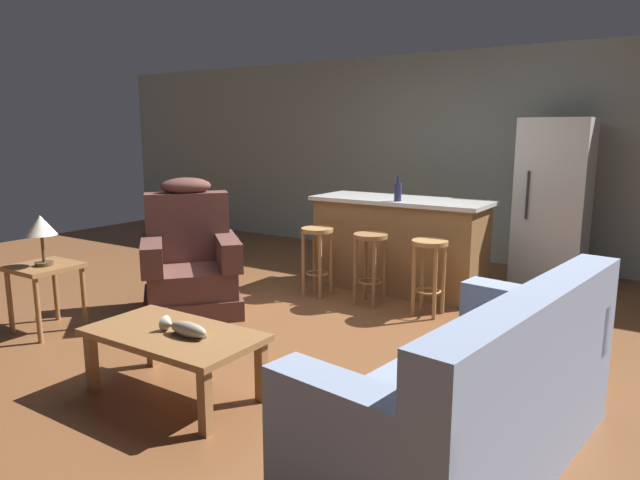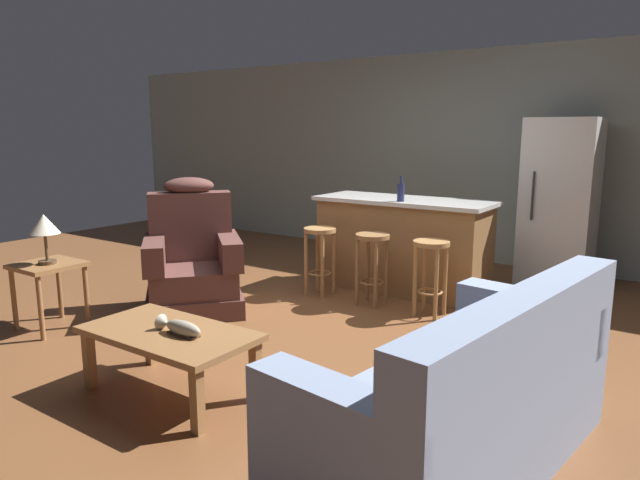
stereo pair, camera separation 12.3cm
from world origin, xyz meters
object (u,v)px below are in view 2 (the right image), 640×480
kitchen_island (403,244)px  bar_stool_middle (372,256)px  end_table (48,275)px  refrigerator (560,202)px  fish_figurine (179,327)px  recliner_near_lamp (193,263)px  table_lamp (44,227)px  bar_stool_right (431,264)px  couch (466,404)px  bottle_tall_green (401,192)px  coffee_table (169,339)px  bar_stool_left (320,248)px

kitchen_island → bar_stool_middle: kitchen_island is taller
end_table → refrigerator: 5.03m
fish_figurine → recliner_near_lamp: recliner_near_lamp is taller
table_lamp → bar_stool_right: (2.42, 2.12, -0.40)m
couch → refrigerator: refrigerator is taller
fish_figurine → bottle_tall_green: size_ratio=1.37×
end_table → kitchen_island: size_ratio=0.31×
fish_figurine → bottle_tall_green: bottle_tall_green is taller
fish_figurine → couch: size_ratio=0.17×
couch → kitchen_island: size_ratio=1.11×
fish_figurine → recliner_near_lamp: (-1.32, 1.33, -0.04)m
table_lamp → bar_stool_right: 3.24m
bar_stool_middle → coffee_table: bearing=-92.2°
bar_stool_right → refrigerator: (0.65, 1.83, 0.41)m
couch → bottle_tall_green: 3.07m
bar_stool_left → bar_stool_middle: (0.59, 0.00, 0.00)m
kitchen_island → bottle_tall_green: 0.61m
couch → bar_stool_middle: (-1.71, 2.10, 0.13)m
end_table → coffee_table: bearing=-8.2°
kitchen_island → recliner_near_lamp: bearing=-128.3°
bar_stool_middle → bottle_tall_green: bearing=79.1°
fish_figurine → refrigerator: (1.23, 4.20, 0.42)m
table_lamp → bottle_tall_green: 3.17m
table_lamp → bar_stool_left: 2.48m
recliner_near_lamp → end_table: bearing=-76.1°
kitchen_island → refrigerator: size_ratio=1.02×
couch → end_table: 3.57m
kitchen_island → bar_stool_right: bearing=-46.9°
end_table → bar_stool_middle: bar_stool_middle is taller
bar_stool_right → table_lamp: bearing=-138.8°
bar_stool_middle → recliner_near_lamp: bearing=-141.7°
bar_stool_middle → couch: bearing=-50.8°
recliner_near_lamp → bar_stool_left: (0.71, 1.03, 0.05)m
recliner_near_lamp → bar_stool_right: 2.16m
refrigerator → bottle_tall_green: bearing=-129.3°
recliner_near_lamp → bar_stool_left: size_ratio=1.76×
bar_stool_right → refrigerator: size_ratio=0.39×
bar_stool_right → refrigerator: bearing=70.5°
end_table → bar_stool_left: bar_stool_left is taller
couch → bar_stool_middle: 2.71m
recliner_near_lamp → kitchen_island: size_ratio=0.67×
kitchen_island → bar_stool_middle: (-0.00, -0.63, -0.01)m
table_lamp → bar_stool_right: size_ratio=0.60×
bar_stool_right → bottle_tall_green: (-0.52, 0.41, 0.57)m
recliner_near_lamp → bar_stool_middle: bearing=79.5°
fish_figurine → kitchen_island: (-0.01, 3.00, 0.02)m
couch → table_lamp: size_ratio=4.87×
bar_stool_left → bar_stool_right: size_ratio=1.00×
fish_figurine → bar_stool_left: (-0.61, 2.37, 0.01)m
coffee_table → bar_stool_left: bearing=102.0°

